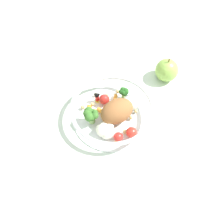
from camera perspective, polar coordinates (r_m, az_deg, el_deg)
name	(u,v)px	position (r m, az deg, el deg)	size (l,w,h in m)	color
ground_plane	(108,122)	(0.77, -0.79, -2.02)	(2.40, 2.40, 0.00)	silver
food_container	(113,113)	(0.75, 0.22, -0.21)	(0.22, 0.22, 0.07)	white
loose_apple	(167,70)	(0.86, 10.99, 8.30)	(0.07, 0.07, 0.08)	#8CB74C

